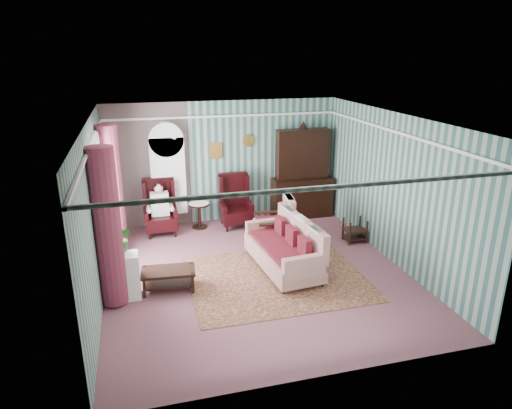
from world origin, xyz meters
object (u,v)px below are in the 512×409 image
object	(u,v)px
round_side_table	(199,215)
nest_table	(355,230)
sofa	(283,244)
seated_woman	(160,209)
plant_stand	(123,277)
wingback_left	(160,208)
bookcase	(169,181)
coffee_table	(169,280)
floral_armchair	(273,223)
wingback_right	(236,201)
dresser_hutch	(303,171)

from	to	relation	value
round_side_table	nest_table	distance (m)	3.60
sofa	round_side_table	bearing A→B (deg)	20.43
nest_table	seated_woman	bearing A→B (deg)	159.15
plant_stand	wingback_left	bearing A→B (deg)	73.78
round_side_table	sofa	world-z (taller)	sofa
bookcase	coffee_table	xyz separation A→B (m)	(-0.30, -3.05, -0.93)
wingback_left	seated_woman	distance (m)	0.04
wingback_left	floral_armchair	distance (m)	2.62
bookcase	plant_stand	xyz separation A→B (m)	(-1.05, -3.14, -0.72)
wingback_left	wingback_right	xyz separation A→B (m)	(1.75, 0.00, 0.00)
wingback_right	dresser_hutch	bearing A→B (deg)	8.77
dresser_hutch	sofa	bearing A→B (deg)	-117.05
wingback_right	coffee_table	size ratio (longest dim) A/B	1.35
wingback_right	floral_armchair	xyz separation A→B (m)	(0.55, -1.24, -0.14)
dresser_hutch	wingback_right	distance (m)	1.86
seated_woman	nest_table	distance (m)	4.37
round_side_table	sofa	size ratio (longest dim) A/B	0.30
sofa	floral_armchair	xyz separation A→B (m)	(0.16, 1.16, -0.02)
coffee_table	floral_armchair	bearing A→B (deg)	31.20
sofa	coffee_table	distance (m)	2.22
wingback_left	coffee_table	xyz separation A→B (m)	(-0.05, -2.66, -0.43)
wingback_left	seated_woman	world-z (taller)	wingback_left
nest_table	round_side_table	bearing A→B (deg)	151.80
plant_stand	floral_armchair	world-z (taller)	floral_armchair
wingback_right	nest_table	bearing A→B (deg)	-33.75
nest_table	sofa	xyz separation A→B (m)	(-1.93, -0.85, 0.24)
seated_woman	coffee_table	bearing A→B (deg)	-91.01
seated_woman	round_side_table	bearing A→B (deg)	9.46
wingback_left	coffee_table	distance (m)	2.69
round_side_table	coffee_table	xyz separation A→B (m)	(-0.95, -2.81, -0.11)
seated_woman	dresser_hutch	bearing A→B (deg)	4.41
sofa	coffee_table	size ratio (longest dim) A/B	2.17
nest_table	coffee_table	xyz separation A→B (m)	(-4.12, -1.11, -0.08)
coffee_table	dresser_hutch	bearing A→B (deg)	39.55
wingback_left	floral_armchair	xyz separation A→B (m)	(2.30, -1.24, -0.14)
wingback_left	sofa	bearing A→B (deg)	-48.26
seated_woman	plant_stand	bearing A→B (deg)	-106.22
bookcase	wingback_right	size ratio (longest dim) A/B	1.79
wingback_left	nest_table	size ratio (longest dim) A/B	2.31
wingback_right	seated_woman	bearing A→B (deg)	180.00
nest_table	floral_armchair	bearing A→B (deg)	169.99
wingback_right	seated_woman	distance (m)	1.75
bookcase	wingback_left	bearing A→B (deg)	-122.66
bookcase	round_side_table	xyz separation A→B (m)	(0.65, -0.24, -0.82)
wingback_left	coffee_table	bearing A→B (deg)	-91.01
nest_table	floral_armchair	distance (m)	1.81
wingback_right	round_side_table	xyz separation A→B (m)	(-0.85, 0.15, -0.33)
wingback_right	floral_armchair	distance (m)	1.36
seated_woman	plant_stand	xyz separation A→B (m)	(-0.80, -2.75, -0.19)
wingback_right	coffee_table	distance (m)	3.24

